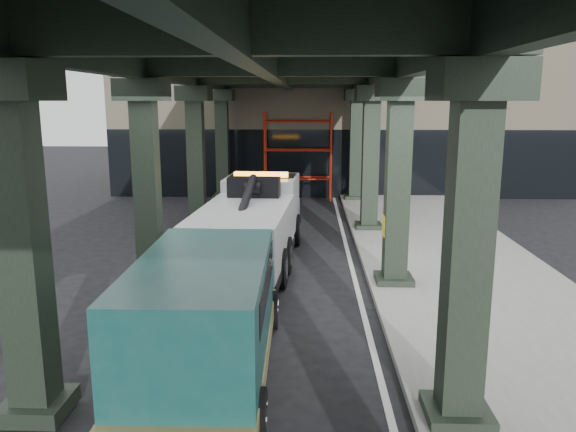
# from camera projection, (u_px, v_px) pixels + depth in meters

# --- Properties ---
(ground) EXTENTS (90.00, 90.00, 0.00)m
(ground) POSITION_uv_depth(u_px,v_px,m) (284.00, 316.00, 11.94)
(ground) COLOR black
(ground) RESTS_ON ground
(sidewalk) EXTENTS (5.00, 40.00, 0.15)m
(sidewalk) POSITION_uv_depth(u_px,v_px,m) (471.00, 285.00, 13.72)
(sidewalk) COLOR gray
(sidewalk) RESTS_ON ground
(lane_stripe) EXTENTS (0.12, 38.00, 0.01)m
(lane_stripe) POSITION_uv_depth(u_px,v_px,m) (357.00, 287.00, 13.83)
(lane_stripe) COLOR silver
(lane_stripe) RESTS_ON ground
(viaduct) EXTENTS (7.40, 32.00, 6.40)m
(viaduct) POSITION_uv_depth(u_px,v_px,m) (270.00, 58.00, 12.81)
(viaduct) COLOR black
(viaduct) RESTS_ON ground
(building) EXTENTS (22.00, 10.00, 8.00)m
(building) POSITION_uv_depth(u_px,v_px,m) (337.00, 110.00, 30.64)
(building) COLOR #C6B793
(building) RESTS_ON ground
(scaffolding) EXTENTS (3.08, 0.88, 4.00)m
(scaffolding) POSITION_uv_depth(u_px,v_px,m) (298.00, 154.00, 25.85)
(scaffolding) COLOR #AF1F0E
(scaffolding) RESTS_ON ground
(tow_truck) EXTENTS (2.65, 7.78, 2.51)m
(tow_truck) POSITION_uv_depth(u_px,v_px,m) (253.00, 221.00, 15.62)
(tow_truck) COLOR black
(tow_truck) RESTS_ON ground
(towed_van) EXTENTS (2.21, 5.34, 2.15)m
(towed_van) POSITION_uv_depth(u_px,v_px,m) (206.00, 314.00, 8.96)
(towed_van) COLOR #134744
(towed_van) RESTS_ON ground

